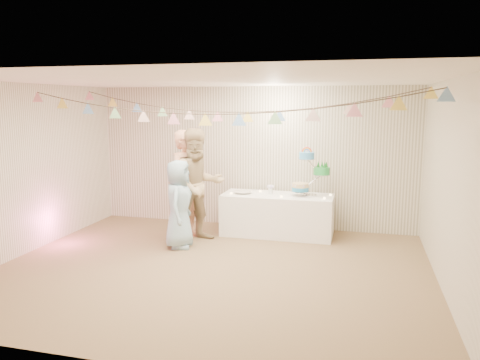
% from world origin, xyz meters
% --- Properties ---
extents(floor, '(6.00, 6.00, 0.00)m').
position_xyz_m(floor, '(0.00, 0.00, 0.00)').
color(floor, brown).
rests_on(floor, ground).
extents(ceiling, '(6.00, 6.00, 0.00)m').
position_xyz_m(ceiling, '(0.00, 0.00, 2.60)').
color(ceiling, white).
rests_on(ceiling, ground).
extents(back_wall, '(6.00, 6.00, 0.00)m').
position_xyz_m(back_wall, '(0.00, 2.50, 1.30)').
color(back_wall, silver).
rests_on(back_wall, ground).
extents(front_wall, '(6.00, 6.00, 0.00)m').
position_xyz_m(front_wall, '(0.00, -2.50, 1.30)').
color(front_wall, silver).
rests_on(front_wall, ground).
extents(left_wall, '(5.00, 5.00, 0.00)m').
position_xyz_m(left_wall, '(-3.00, 0.00, 1.30)').
color(left_wall, silver).
rests_on(left_wall, ground).
extents(right_wall, '(5.00, 5.00, 0.00)m').
position_xyz_m(right_wall, '(3.00, 0.00, 1.30)').
color(right_wall, silver).
rests_on(right_wall, ground).
extents(table, '(1.92, 0.77, 0.72)m').
position_xyz_m(table, '(0.58, 1.96, 0.36)').
color(table, white).
rests_on(table, floor).
extents(cake_stand, '(0.70, 0.41, 0.78)m').
position_xyz_m(cake_stand, '(1.13, 2.01, 1.14)').
color(cake_stand, silver).
rests_on(cake_stand, table).
extents(cake_bottom, '(0.31, 0.31, 0.15)m').
position_xyz_m(cake_bottom, '(0.98, 1.95, 0.84)').
color(cake_bottom, teal).
rests_on(cake_bottom, cake_stand).
extents(cake_middle, '(0.27, 0.27, 0.22)m').
position_xyz_m(cake_middle, '(1.31, 2.10, 1.11)').
color(cake_middle, green).
rests_on(cake_middle, cake_stand).
extents(cake_top_tier, '(0.25, 0.25, 0.19)m').
position_xyz_m(cake_top_tier, '(1.07, 1.98, 1.38)').
color(cake_top_tier, '#489DE4').
rests_on(cake_top_tier, cake_stand).
extents(platter, '(0.31, 0.31, 0.02)m').
position_xyz_m(platter, '(-0.04, 1.91, 0.76)').
color(platter, white).
rests_on(platter, table).
extents(posy, '(0.14, 0.14, 0.16)m').
position_xyz_m(posy, '(0.44, 2.01, 0.83)').
color(posy, white).
rests_on(posy, table).
extents(person_adult_a, '(0.67, 0.80, 1.86)m').
position_xyz_m(person_adult_a, '(-0.89, 1.40, 0.93)').
color(person_adult_a, tan).
rests_on(person_adult_a, floor).
extents(person_adult_b, '(1.16, 1.15, 1.89)m').
position_xyz_m(person_adult_b, '(-0.65, 1.29, 0.95)').
color(person_adult_b, tan).
rests_on(person_adult_b, floor).
extents(person_child, '(0.55, 0.75, 1.42)m').
position_xyz_m(person_child, '(-0.83, 0.86, 0.71)').
color(person_child, '#8EB4C9').
rests_on(person_child, floor).
extents(bunting_back, '(5.60, 1.10, 0.40)m').
position_xyz_m(bunting_back, '(0.00, 1.10, 2.35)').
color(bunting_back, pink).
rests_on(bunting_back, ceiling).
extents(bunting_front, '(5.60, 0.90, 0.36)m').
position_xyz_m(bunting_front, '(0.00, -0.20, 2.32)').
color(bunting_front, '#72A5E5').
rests_on(bunting_front, ceiling).
extents(tealight_0, '(0.04, 0.04, 0.03)m').
position_xyz_m(tealight_0, '(-0.22, 1.81, 0.73)').
color(tealight_0, '#FFD88C').
rests_on(tealight_0, table).
extents(tealight_1, '(0.04, 0.04, 0.03)m').
position_xyz_m(tealight_1, '(0.23, 2.14, 0.73)').
color(tealight_1, '#FFD88C').
rests_on(tealight_1, table).
extents(tealight_2, '(0.04, 0.04, 0.03)m').
position_xyz_m(tealight_2, '(0.68, 1.74, 0.73)').
color(tealight_2, '#FFD88C').
rests_on(tealight_2, table).
extents(tealight_3, '(0.04, 0.04, 0.03)m').
position_xyz_m(tealight_3, '(0.93, 2.18, 0.73)').
color(tealight_3, '#FFD88C').
rests_on(tealight_3, table).
extents(tealight_4, '(0.04, 0.04, 0.03)m').
position_xyz_m(tealight_4, '(1.40, 1.78, 0.73)').
color(tealight_4, '#FFD88C').
rests_on(tealight_4, table).
extents(tealight_5, '(0.04, 0.04, 0.03)m').
position_xyz_m(tealight_5, '(1.48, 2.11, 0.73)').
color(tealight_5, '#FFD88C').
rests_on(tealight_5, table).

